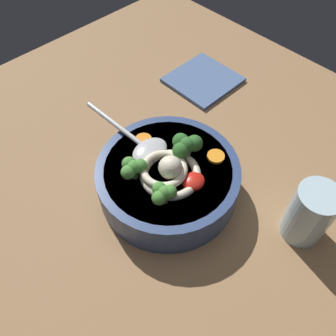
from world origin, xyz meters
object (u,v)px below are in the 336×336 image
object	(u,v)px
folded_napkin	(203,80)
soup_bowl	(168,180)
noodle_pile	(167,170)
drinking_glass	(309,214)
soup_spoon	(144,146)

from	to	relation	value
folded_napkin	soup_bowl	bearing A→B (deg)	31.01
noodle_pile	drinking_glass	distance (cm)	21.02
soup_bowl	soup_spoon	distance (cm)	6.50
soup_spoon	drinking_glass	bearing A→B (deg)	-160.36
noodle_pile	soup_spoon	size ratio (longest dim) A/B	0.57
noodle_pile	soup_spoon	bearing A→B (deg)	-97.86
drinking_glass	soup_bowl	bearing A→B (deg)	-63.68
soup_spoon	soup_bowl	bearing A→B (deg)	180.00
soup_bowl	drinking_glass	xyz separation A→B (cm)	(-9.38, 18.97, 1.71)
soup_bowl	noodle_pile	xyz separation A→B (cm)	(1.02, 0.88, 4.27)
soup_spoon	noodle_pile	bearing A→B (deg)	170.25
drinking_glass	folded_napkin	distance (cm)	37.40
soup_spoon	folded_napkin	bearing A→B (deg)	-70.78
soup_spoon	folded_napkin	size ratio (longest dim) A/B	1.31
noodle_pile	soup_bowl	bearing A→B (deg)	-139.03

